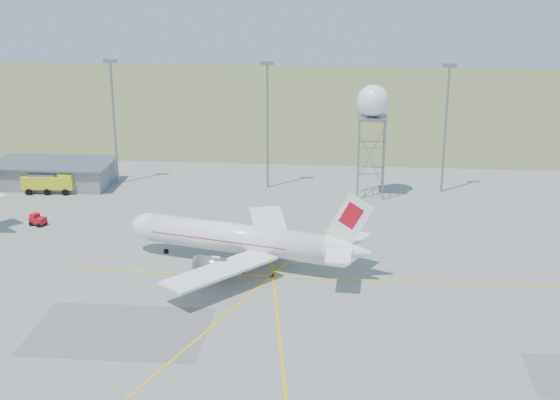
# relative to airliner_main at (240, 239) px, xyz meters

# --- Properties ---
(grass_strip) EXTENTS (400.00, 120.00, 0.03)m
(grass_strip) POSITION_rel_airliner_main_xyz_m (10.00, 106.42, -3.29)
(grass_strip) COLOR #5C6A3A
(grass_strip) RESTS_ON ground
(building_grey) EXTENTS (19.00, 10.00, 3.90)m
(building_grey) POSITION_rel_airliner_main_xyz_m (-35.00, 30.42, -1.33)
(building_grey) COLOR gray
(building_grey) RESTS_ON ground
(mast_a) EXTENTS (2.20, 0.50, 20.50)m
(mast_a) POSITION_rel_airliner_main_xyz_m (-25.00, 32.42, 8.77)
(mast_a) COLOR gray
(mast_a) RESTS_ON ground
(mast_b) EXTENTS (2.20, 0.50, 20.50)m
(mast_b) POSITION_rel_airliner_main_xyz_m (0.00, 32.42, 8.77)
(mast_b) COLOR gray
(mast_b) RESTS_ON ground
(mast_c) EXTENTS (2.20, 0.50, 20.50)m
(mast_c) POSITION_rel_airliner_main_xyz_m (28.00, 32.42, 8.77)
(mast_c) COLOR gray
(mast_c) RESTS_ON ground
(airliner_main) EXTENTS (31.30, 29.78, 10.77)m
(airliner_main) POSITION_rel_airliner_main_xyz_m (0.00, 0.00, 0.00)
(airliner_main) COLOR white
(airliner_main) RESTS_ON ground
(radar_tower) EXTENTS (4.86, 4.86, 17.61)m
(radar_tower) POSITION_rel_airliner_main_xyz_m (16.50, 29.16, 6.58)
(radar_tower) COLOR gray
(radar_tower) RESTS_ON ground
(fire_truck) EXTENTS (8.34, 3.68, 3.28)m
(fire_truck) POSITION_rel_airliner_main_xyz_m (-34.19, 26.44, -1.73)
(fire_truck) COLOR yellow
(fire_truck) RESTS_ON ground
(baggage_tug) EXTENTS (2.51, 2.31, 1.67)m
(baggage_tug) POSITION_rel_airliner_main_xyz_m (-30.47, 11.45, -2.67)
(baggage_tug) COLOR #A40B16
(baggage_tug) RESTS_ON ground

